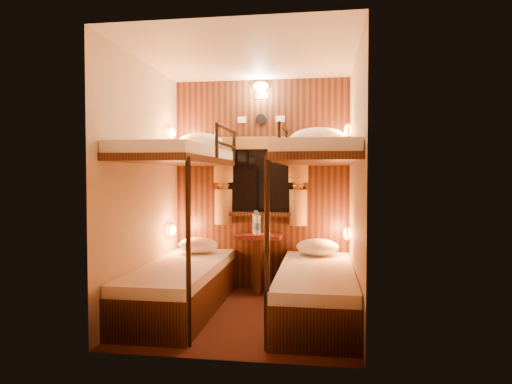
% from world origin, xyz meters
% --- Properties ---
extents(floor, '(2.10, 2.10, 0.00)m').
position_xyz_m(floor, '(0.00, 0.00, 0.00)').
color(floor, '#3D1810').
rests_on(floor, ground).
extents(ceiling, '(2.10, 2.10, 0.00)m').
position_xyz_m(ceiling, '(0.00, 0.00, 2.40)').
color(ceiling, silver).
rests_on(ceiling, wall_back).
extents(wall_back, '(2.40, 0.00, 2.40)m').
position_xyz_m(wall_back, '(0.00, 1.05, 1.20)').
color(wall_back, '#C6B293').
rests_on(wall_back, floor).
extents(wall_front, '(2.40, 0.00, 2.40)m').
position_xyz_m(wall_front, '(0.00, -1.05, 1.20)').
color(wall_front, '#C6B293').
rests_on(wall_front, floor).
extents(wall_left, '(0.00, 2.40, 2.40)m').
position_xyz_m(wall_left, '(-1.00, 0.00, 1.20)').
color(wall_left, '#C6B293').
rests_on(wall_left, floor).
extents(wall_right, '(0.00, 2.40, 2.40)m').
position_xyz_m(wall_right, '(1.00, 0.00, 1.20)').
color(wall_right, '#C6B293').
rests_on(wall_right, floor).
extents(back_panel, '(2.00, 0.03, 2.40)m').
position_xyz_m(back_panel, '(0.00, 1.04, 1.20)').
color(back_panel, black).
rests_on(back_panel, floor).
extents(bunk_left, '(0.72, 1.90, 1.82)m').
position_xyz_m(bunk_left, '(-0.65, 0.07, 0.56)').
color(bunk_left, black).
rests_on(bunk_left, floor).
extents(bunk_right, '(0.72, 1.90, 1.82)m').
position_xyz_m(bunk_right, '(0.65, 0.07, 0.56)').
color(bunk_right, black).
rests_on(bunk_right, floor).
extents(window, '(1.00, 0.12, 0.79)m').
position_xyz_m(window, '(0.00, 1.00, 1.18)').
color(window, black).
rests_on(window, back_panel).
extents(curtains, '(1.10, 0.22, 1.00)m').
position_xyz_m(curtains, '(0.00, 0.97, 1.26)').
color(curtains, olive).
rests_on(curtains, back_panel).
extents(back_fixtures, '(0.54, 0.09, 0.48)m').
position_xyz_m(back_fixtures, '(0.00, 1.00, 2.25)').
color(back_fixtures, black).
rests_on(back_fixtures, back_panel).
extents(reading_lamps, '(2.00, 0.20, 1.25)m').
position_xyz_m(reading_lamps, '(-0.00, 0.70, 1.24)').
color(reading_lamps, orange).
rests_on(reading_lamps, wall_left).
extents(table, '(0.50, 0.34, 0.66)m').
position_xyz_m(table, '(0.00, 0.85, 0.41)').
color(table, '#5B2114').
rests_on(table, floor).
extents(bottle_left, '(0.07, 0.07, 0.26)m').
position_xyz_m(bottle_left, '(-0.01, 0.79, 0.76)').
color(bottle_left, '#99BFE5').
rests_on(bottle_left, table).
extents(bottle_right, '(0.08, 0.08, 0.27)m').
position_xyz_m(bottle_right, '(-0.04, 0.88, 0.77)').
color(bottle_right, '#99BFE5').
rests_on(bottle_right, table).
extents(sachet_a, '(0.10, 0.08, 0.01)m').
position_xyz_m(sachet_a, '(0.09, 0.87, 0.65)').
color(sachet_a, silver).
rests_on(sachet_a, table).
extents(sachet_b, '(0.08, 0.07, 0.01)m').
position_xyz_m(sachet_b, '(0.05, 0.89, 0.65)').
color(sachet_b, silver).
rests_on(sachet_b, table).
extents(pillow_lower_left, '(0.44, 0.32, 0.17)m').
position_xyz_m(pillow_lower_left, '(-0.65, 0.68, 0.54)').
color(pillow_lower_left, silver).
rests_on(pillow_lower_left, bunk_left).
extents(pillow_lower_right, '(0.45, 0.32, 0.18)m').
position_xyz_m(pillow_lower_right, '(0.65, 0.73, 0.54)').
color(pillow_lower_right, silver).
rests_on(pillow_lower_right, bunk_right).
extents(pillow_upper_left, '(0.50, 0.36, 0.20)m').
position_xyz_m(pillow_upper_left, '(-0.65, 0.78, 1.68)').
color(pillow_upper_left, silver).
rests_on(pillow_upper_left, bunk_left).
extents(pillow_upper_right, '(0.60, 0.43, 0.23)m').
position_xyz_m(pillow_upper_right, '(0.65, 0.78, 1.71)').
color(pillow_upper_right, silver).
rests_on(pillow_upper_right, bunk_right).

